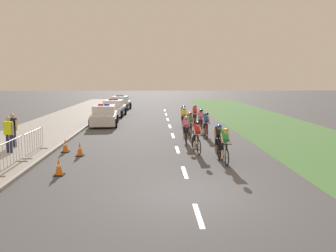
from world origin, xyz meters
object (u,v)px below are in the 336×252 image
Objects in this scene: cyclist_sixth at (206,124)px; cyclist_fifth at (190,124)px; spectator_middle at (13,128)px; police_car_second at (114,109)px; cyclist_tenth at (195,115)px; traffic_cone_far at (65,146)px; cyclist_lead at (225,145)px; cyclist_eighth at (184,118)px; police_car_third at (120,104)px; cyclist_ninth at (183,116)px; crowd_barrier_middle at (34,142)px; cyclist_third at (196,136)px; cyclist_second at (218,140)px; traffic_cone_mid at (59,167)px; crowd_barrier_front at (10,155)px; police_car_nearest at (104,116)px; cyclist_seventh at (201,120)px; spectator_closest at (9,132)px; cyclist_fourth at (186,129)px; traffic_cone_near at (80,149)px.

cyclist_fifth is at bearing 173.92° from cyclist_sixth.
police_car_second is at bearing 77.24° from spectator_middle.
cyclist_tenth is 11.46m from traffic_cone_far.
police_car_second reaches higher than cyclist_lead.
cyclist_lead is 10.43m from spectator_middle.
police_car_third is (-5.81, 14.11, -0.11)m from cyclist_eighth.
cyclist_ninth is 0.74× the size of crowd_barrier_middle.
cyclist_third is (-0.92, 2.04, 0.00)m from cyclist_lead.
cyclist_lead is at bearing -82.50° from cyclist_fifth.
traffic_cone_far is at bearing -15.50° from spectator_middle.
cyclist_second reaches higher than traffic_cone_mid.
cyclist_second reaches higher than traffic_cone_far.
crowd_barrier_front is (-7.52, -10.41, -0.14)m from cyclist_eighth.
police_car_nearest is 1.94× the size of crowd_barrier_front.
cyclist_lead and cyclist_third have the same top height.
cyclist_second is 0.74× the size of crowd_barrier_front.
cyclist_seventh is 2.69× the size of traffic_cone_mid.
police_car_second is 15.99m from crowd_barrier_middle.
traffic_cone_far is at bearing -93.26° from police_car_nearest.
crowd_barrier_front is 2.56m from crowd_barrier_middle.
cyclist_fifth reaches higher than traffic_cone_mid.
cyclist_third is 22.33m from police_car_third.
cyclist_lead is 1.00× the size of cyclist_fifth.
spectator_closest is (-1.19, 2.77, 0.44)m from crowd_barrier_front.
police_car_third reaches higher than cyclist_sixth.
crowd_barrier_middle is (-7.57, -9.11, -0.14)m from cyclist_ninth.
crowd_barrier_front is at bearing -97.81° from police_car_nearest.
police_car_nearest is 10.10m from crowd_barrier_middle.
police_car_nearest is (-5.88, 0.85, -0.11)m from cyclist_ninth.
cyclist_fourth is 1.00× the size of cyclist_eighth.
police_car_third is at bearing 105.84° from cyclist_fourth.
cyclist_ninth is 11.88m from spectator_middle.
cyclist_third is at bearing 1.21° from spectator_closest.
cyclist_seventh is 1.00× the size of cyclist_tenth.
cyclist_ninth is 0.39× the size of police_car_second.
cyclist_seventh and cyclist_eighth have the same top height.
cyclist_ninth is 14.14m from police_car_third.
spectator_closest is (-9.57, 1.86, 0.30)m from cyclist_lead.
cyclist_fourth is 20.03m from police_car_third.
police_car_nearest reaches higher than traffic_cone_far.
spectator_middle is at bearing -172.36° from cyclist_fourth.
police_car_second is 15.98m from traffic_cone_near.
cyclist_seventh reaches higher than crowd_barrier_front.
cyclist_sixth is 4.80m from cyclist_ninth.
cyclist_third and cyclist_fifth have the same top height.
cyclist_ninth is 10.53m from traffic_cone_far.
police_car_second is 19.04m from traffic_cone_mid.
spectator_middle reaches higher than cyclist_fifth.
crowd_barrier_front is (-8.50, -12.14, -0.14)m from cyclist_tenth.
cyclist_lead is at bearing -17.71° from spectator_middle.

